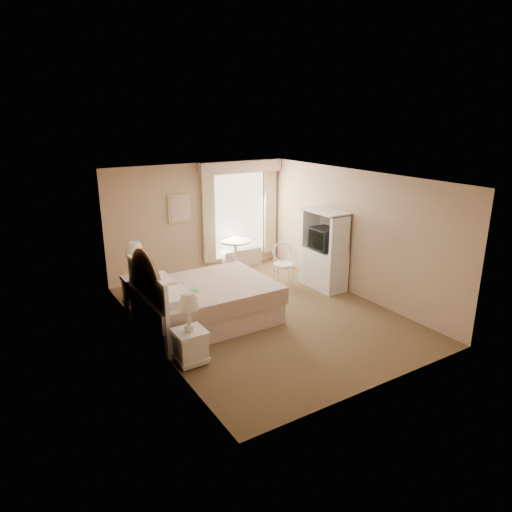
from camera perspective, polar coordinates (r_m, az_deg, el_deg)
room at (r=7.99m, az=1.07°, el=0.91°), size 4.21×5.51×2.51m
window at (r=10.70m, az=-1.91°, el=5.63°), size 2.05×0.22×2.51m
framed_art at (r=10.07m, az=-9.55°, el=5.87°), size 0.52×0.04×0.62m
bed at (r=8.05m, az=-6.92°, el=-5.68°), size 2.28×1.79×1.59m
nightstand_near at (r=6.79m, az=-8.27°, el=-10.03°), size 0.45×0.45×1.08m
nightstand_far at (r=8.84m, az=-14.58°, el=-3.34°), size 0.52×0.52×1.25m
round_table at (r=10.55m, az=-2.60°, el=0.69°), size 0.70×0.70×0.74m
cafe_chair at (r=9.72m, az=3.40°, el=-0.57°), size 0.56×0.56×0.91m
armoire at (r=9.59m, az=8.52°, el=0.01°), size 0.50×1.00×1.66m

